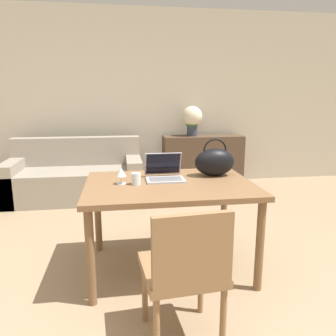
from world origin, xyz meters
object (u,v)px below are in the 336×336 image
(laptop, at_px, (164,172))
(flower_vase, at_px, (192,119))
(handbag, at_px, (215,162))
(wine_glass, at_px, (121,173))
(drinking_glass, at_px, (136,179))
(couch, at_px, (76,178))
(chair, at_px, (185,268))

(laptop, xyz_separation_m, flower_vase, (0.76, 2.36, 0.27))
(laptop, height_order, handbag, handbag)
(handbag, bearing_deg, flower_vase, 82.19)
(laptop, height_order, wine_glass, laptop)
(laptop, xyz_separation_m, drinking_glass, (-0.24, -0.14, -0.01))
(couch, height_order, drinking_glass, drinking_glass)
(handbag, distance_m, flower_vase, 2.35)
(laptop, bearing_deg, drinking_glass, -148.95)
(flower_vase, bearing_deg, laptop, -107.79)
(chair, xyz_separation_m, drinking_glass, (-0.22, 0.86, 0.29))
(drinking_glass, bearing_deg, wine_glass, 165.16)
(flower_vase, bearing_deg, couch, -166.85)
(drinking_glass, height_order, flower_vase, flower_vase)
(chair, bearing_deg, handbag, 61.20)
(chair, height_order, wine_glass, wine_glass)
(couch, distance_m, wine_glass, 2.23)
(drinking_glass, distance_m, wine_glass, 0.12)
(couch, relative_size, handbag, 5.23)
(wine_glass, bearing_deg, drinking_glass, -14.84)
(handbag, bearing_deg, wine_glass, -168.83)
(drinking_glass, relative_size, flower_vase, 0.20)
(drinking_glass, height_order, wine_glass, wine_glass)
(chair, height_order, drinking_glass, chair)
(chair, distance_m, laptop, 1.05)
(handbag, relative_size, flower_vase, 0.75)
(chair, distance_m, handbag, 1.20)
(handbag, bearing_deg, couch, 126.45)
(laptop, relative_size, flower_vase, 0.68)
(wine_glass, relative_size, flower_vase, 0.29)
(drinking_glass, xyz_separation_m, wine_glass, (-0.11, 0.03, 0.04))
(chair, relative_size, laptop, 2.73)
(laptop, bearing_deg, chair, -91.40)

